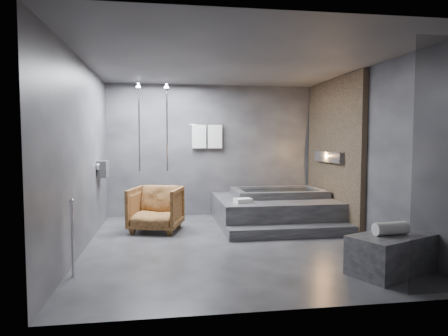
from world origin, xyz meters
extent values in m
plane|color=#28282A|center=(0.00, 0.00, 0.00)|extent=(5.00, 5.00, 0.00)
cube|color=#434346|center=(0.00, 0.00, 2.80)|extent=(4.50, 5.00, 0.04)
cube|color=#313136|center=(0.00, 2.50, 1.40)|extent=(4.50, 0.04, 2.80)
cube|color=#313136|center=(0.00, -2.50, 1.40)|extent=(4.50, 0.04, 2.80)
cube|color=#313136|center=(-2.25, 0.00, 1.40)|extent=(0.04, 5.00, 2.80)
cube|color=#313136|center=(2.25, 0.00, 1.40)|extent=(0.04, 5.00, 2.80)
cube|color=#9B7D5B|center=(2.19, 1.25, 1.40)|extent=(0.10, 2.40, 2.78)
cube|color=#FF9938|center=(2.11, 1.25, 1.30)|extent=(0.14, 1.20, 0.20)
cube|color=slate|center=(-2.16, 1.40, 1.10)|extent=(0.16, 0.42, 0.30)
imported|color=beige|center=(-2.15, 1.30, 1.05)|extent=(0.08, 0.08, 0.21)
imported|color=beige|center=(-2.15, 1.50, 1.03)|extent=(0.07, 0.07, 0.15)
cylinder|color=silver|center=(-1.00, 2.05, 1.90)|extent=(0.04, 0.04, 1.80)
cylinder|color=silver|center=(-1.55, 2.05, 1.90)|extent=(0.04, 0.04, 1.80)
cylinder|color=silver|center=(-0.15, 2.44, 1.95)|extent=(0.75, 0.02, 0.02)
cube|color=white|center=(-0.32, 2.42, 1.70)|extent=(0.30, 0.06, 0.50)
cube|color=white|center=(0.02, 2.42, 1.70)|extent=(0.30, 0.06, 0.50)
cylinder|color=silver|center=(-2.15, -1.20, 0.45)|extent=(0.04, 0.04, 0.90)
cube|color=black|center=(1.65, -2.45, 1.35)|extent=(0.55, 0.01, 2.60)
cube|color=#2D2D2F|center=(1.05, 1.45, 0.25)|extent=(2.20, 2.00, 0.50)
cube|color=#2D2D2F|center=(1.05, 0.27, 0.09)|extent=(2.20, 0.36, 0.18)
cube|color=#303033|center=(1.67, -1.66, 0.24)|extent=(1.20, 0.95, 0.47)
imported|color=#482912|center=(-1.21, 1.08, 0.40)|extent=(1.06, 1.07, 0.80)
cylinder|color=silver|center=(1.65, -1.66, 0.55)|extent=(0.45, 0.21, 0.16)
cube|color=silver|center=(0.33, 0.88, 0.54)|extent=(0.34, 0.28, 0.08)
camera|label=1|loc=(-1.07, -6.08, 1.62)|focal=32.00mm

